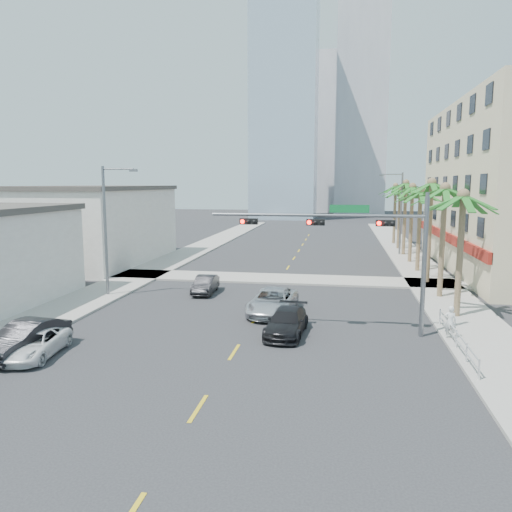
# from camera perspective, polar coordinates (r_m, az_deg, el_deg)

# --- Properties ---
(ground) EXTENTS (260.00, 260.00, 0.00)m
(ground) POSITION_cam_1_polar(r_m,az_deg,el_deg) (20.18, -4.98, -14.57)
(ground) COLOR #262628
(ground) RESTS_ON ground
(sidewalk_right) EXTENTS (4.00, 120.00, 0.15)m
(sidewalk_right) POSITION_cam_1_polar(r_m,az_deg,el_deg) (39.43, 20.05, -3.56)
(sidewalk_right) COLOR gray
(sidewalk_right) RESTS_ON ground
(sidewalk_left) EXTENTS (4.00, 120.00, 0.15)m
(sidewalk_left) POSITION_cam_1_polar(r_m,az_deg,el_deg) (42.24, -13.94, -2.53)
(sidewalk_left) COLOR gray
(sidewalk_left) RESTS_ON ground
(sidewalk_cross) EXTENTS (80.00, 4.00, 0.15)m
(sidewalk_cross) POSITION_cam_1_polar(r_m,az_deg,el_deg) (41.00, 2.80, -2.62)
(sidewalk_cross) COLOR gray
(sidewalk_cross) RESTS_ON ground
(building_left_far) EXTENTS (11.00, 18.00, 7.20)m
(building_left_far) POSITION_cam_1_polar(r_m,az_deg,el_deg) (52.17, -18.14, 3.23)
(building_left_far) COLOR beige
(building_left_far) RESTS_ON ground
(tower_far_left) EXTENTS (14.00, 14.00, 48.00)m
(tower_far_left) POSITION_cam_1_polar(r_m,az_deg,el_deg) (114.84, 3.32, 16.38)
(tower_far_left) COLOR #99B2C6
(tower_far_left) RESTS_ON ground
(tower_far_right) EXTENTS (12.00, 12.00, 60.00)m
(tower_far_right) POSITION_cam_1_polar(r_m,az_deg,el_deg) (129.95, 11.97, 17.95)
(tower_far_right) COLOR #ADADB2
(tower_far_right) RESTS_ON ground
(tower_far_center) EXTENTS (16.00, 16.00, 42.00)m
(tower_far_center) POSITION_cam_1_polar(r_m,az_deg,el_deg) (143.79, 6.71, 13.50)
(tower_far_center) COLOR #ADADB2
(tower_far_center) RESTS_ON ground
(traffic_signal_mast) EXTENTS (11.12, 0.54, 7.20)m
(traffic_signal_mast) POSITION_cam_1_polar(r_m,az_deg,el_deg) (26.10, 11.82, 2.02)
(traffic_signal_mast) COLOR slate
(traffic_signal_mast) RESTS_ON ground
(palm_tree_0) EXTENTS (4.80, 4.80, 7.80)m
(palm_tree_0) POSITION_cam_1_polar(r_m,az_deg,el_deg) (30.75, 22.62, 6.27)
(palm_tree_0) COLOR brown
(palm_tree_0) RESTS_ON ground
(palm_tree_1) EXTENTS (4.80, 4.80, 8.16)m
(palm_tree_1) POSITION_cam_1_polar(r_m,az_deg,el_deg) (35.83, 20.80, 7.12)
(palm_tree_1) COLOR brown
(palm_tree_1) RESTS_ON ground
(palm_tree_2) EXTENTS (4.80, 4.80, 8.52)m
(palm_tree_2) POSITION_cam_1_polar(r_m,az_deg,el_deg) (40.95, 19.44, 7.75)
(palm_tree_2) COLOR brown
(palm_tree_2) RESTS_ON ground
(palm_tree_3) EXTENTS (4.80, 4.80, 7.80)m
(palm_tree_3) POSITION_cam_1_polar(r_m,az_deg,el_deg) (46.09, 18.31, 6.95)
(palm_tree_3) COLOR brown
(palm_tree_3) RESTS_ON ground
(palm_tree_4) EXTENTS (4.80, 4.80, 8.16)m
(palm_tree_4) POSITION_cam_1_polar(r_m,az_deg,el_deg) (51.23, 17.47, 7.47)
(palm_tree_4) COLOR brown
(palm_tree_4) RESTS_ON ground
(palm_tree_5) EXTENTS (4.80, 4.80, 8.52)m
(palm_tree_5) POSITION_cam_1_polar(r_m,az_deg,el_deg) (56.39, 16.78, 7.89)
(palm_tree_5) COLOR brown
(palm_tree_5) RESTS_ON ground
(palm_tree_6) EXTENTS (4.80, 4.80, 7.80)m
(palm_tree_6) POSITION_cam_1_polar(r_m,az_deg,el_deg) (61.56, 16.16, 7.28)
(palm_tree_6) COLOR brown
(palm_tree_6) RESTS_ON ground
(palm_tree_7) EXTENTS (4.80, 4.80, 8.16)m
(palm_tree_7) POSITION_cam_1_polar(r_m,az_deg,el_deg) (66.73, 15.68, 7.65)
(palm_tree_7) COLOR brown
(palm_tree_7) RESTS_ON ground
(streetlight_left) EXTENTS (2.55, 0.25, 9.00)m
(streetlight_left) POSITION_cam_1_polar(r_m,az_deg,el_deg) (35.77, -16.58, 3.50)
(streetlight_left) COLOR slate
(streetlight_left) RESTS_ON ground
(streetlight_right) EXTENTS (2.55, 0.25, 9.00)m
(streetlight_right) POSITION_cam_1_polar(r_m,az_deg,el_deg) (56.39, 16.05, 5.16)
(streetlight_right) COLOR slate
(streetlight_right) RESTS_ON ground
(guardrail) EXTENTS (0.08, 8.08, 1.00)m
(guardrail) POSITION_cam_1_polar(r_m,az_deg,el_deg) (25.63, 21.94, -8.55)
(guardrail) COLOR silver
(guardrail) RESTS_ON ground
(car_parked_mid) EXTENTS (2.19, 4.83, 1.54)m
(car_parked_mid) POSITION_cam_1_polar(r_m,az_deg,el_deg) (25.56, -24.82, -8.54)
(car_parked_mid) COLOR black
(car_parked_mid) RESTS_ON ground
(car_parked_far) EXTENTS (2.42, 4.43, 1.18)m
(car_parked_far) POSITION_cam_1_polar(r_m,az_deg,el_deg) (25.14, -23.96, -9.19)
(car_parked_far) COLOR white
(car_parked_far) RESTS_ON ground
(car_lane_left) EXTENTS (1.50, 3.88, 1.26)m
(car_lane_left) POSITION_cam_1_polar(r_m,az_deg,el_deg) (36.05, -5.81, -3.27)
(car_lane_left) COLOR black
(car_lane_left) RESTS_ON ground
(car_lane_center) EXTENTS (2.83, 5.58, 1.51)m
(car_lane_center) POSITION_cam_1_polar(r_m,az_deg,el_deg) (30.28, 1.93, -5.23)
(car_lane_center) COLOR silver
(car_lane_center) RESTS_ON ground
(car_lane_right) EXTENTS (2.17, 4.70, 1.33)m
(car_lane_right) POSITION_cam_1_polar(r_m,az_deg,el_deg) (26.26, 3.52, -7.56)
(car_lane_right) COLOR black
(car_lane_right) RESTS_ON ground
(pedestrian) EXTENTS (0.63, 0.44, 1.65)m
(pedestrian) POSITION_cam_1_polar(r_m,az_deg,el_deg) (26.95, 21.30, -7.03)
(pedestrian) COLOR silver
(pedestrian) RESTS_ON sidewalk_right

